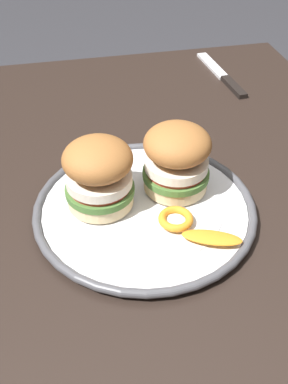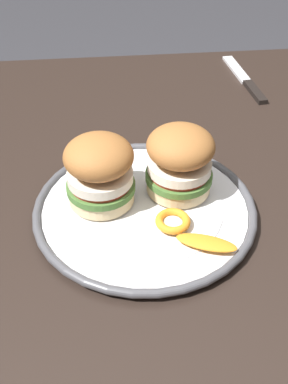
{
  "view_description": "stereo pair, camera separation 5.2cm",
  "coord_description": "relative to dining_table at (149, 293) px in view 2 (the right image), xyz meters",
  "views": [
    {
      "loc": [
        -0.41,
        0.1,
        1.17
      ],
      "look_at": [
        0.06,
        0.0,
        0.76
      ],
      "focal_mm": 42.82,
      "sensor_mm": 36.0,
      "label": 1
    },
    {
      "loc": [
        -0.42,
        0.05,
        1.17
      ],
      "look_at": [
        0.06,
        0.0,
        0.76
      ],
      "focal_mm": 42.82,
      "sensor_mm": 36.0,
      "label": 2
    }
  ],
  "objects": [
    {
      "name": "table_knife",
      "position": [
        0.44,
        -0.25,
        0.11
      ],
      "size": [
        0.22,
        0.04,
        0.01
      ],
      "color": "silver",
      "rests_on": "dining_table"
    },
    {
      "name": "orange_peel_curled",
      "position": [
        0.02,
        -0.03,
        0.13
      ],
      "size": [
        0.05,
        0.05,
        0.01
      ],
      "color": "orange",
      "rests_on": "dinner_plate"
    },
    {
      "name": "sandwich_half_right",
      "position": [
        0.09,
        -0.05,
        0.17
      ],
      "size": [
        0.11,
        0.11,
        0.1
      ],
      "color": "beige",
      "rests_on": "dinner_plate"
    },
    {
      "name": "sandwich_half_left",
      "position": [
        0.08,
        0.06,
        0.17
      ],
      "size": [
        0.1,
        0.1,
        0.1
      ],
      "color": "beige",
      "rests_on": "dinner_plate"
    },
    {
      "name": "orange_peel_strip_long",
      "position": [
        -0.03,
        -0.07,
        0.12
      ],
      "size": [
        0.05,
        0.08,
        0.01
      ],
      "color": "orange",
      "rests_on": "dinner_plate"
    },
    {
      "name": "dinner_plate",
      "position": [
        0.06,
        0.0,
        0.11
      ],
      "size": [
        0.31,
        0.31,
        0.02
      ],
      "color": "white",
      "rests_on": "dining_table"
    },
    {
      "name": "dining_table",
      "position": [
        0.0,
        0.0,
        0.0
      ],
      "size": [
        1.21,
        0.86,
        0.72
      ],
      "color": "black",
      "rests_on": "ground"
    }
  ]
}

